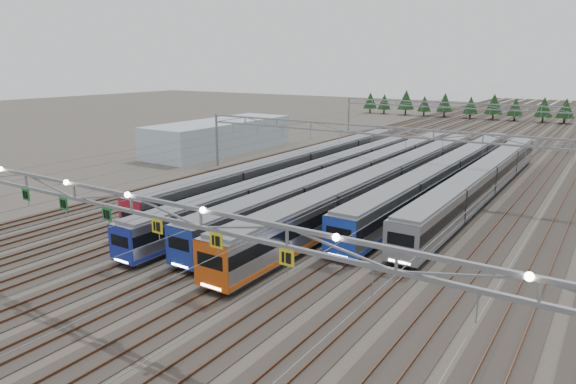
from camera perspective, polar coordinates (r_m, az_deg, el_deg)
The scene contains 13 objects.
ground at distance 34.81m, azimuth -16.12°, elevation -12.90°, with size 400.00×400.00×0.00m, color #47423A.
track_bed at distance 122.92m, azimuth 21.77°, elevation 6.60°, with size 54.00×260.00×5.42m.
train_a at distance 68.74m, azimuth 1.49°, elevation 2.95°, with size 2.93×57.71×3.82m.
train_b at distance 62.57m, azimuth 2.73°, elevation 1.63°, with size 2.64×57.83×3.43m.
train_c at distance 63.93m, azimuth 8.02°, elevation 1.90°, with size 2.84×62.34×3.70m.
train_d at distance 60.54m, azimuth 11.14°, elevation 1.20°, with size 3.01×61.94×3.93m.
train_e at distance 66.35m, azimuth 17.29°, elevation 1.92°, with size 2.96×57.83×3.86m.
train_f at distance 64.26m, azimuth 20.85°, elevation 1.22°, with size 2.92×52.72×3.80m.
gantry_near at distance 32.24m, azimuth -17.19°, elevation -1.63°, with size 56.36×0.61×8.08m.
gantry_mid at distance 65.05m, azimuth 11.10°, elevation 5.83°, with size 56.36×0.36×8.00m.
gantry_far at distance 107.84m, azimuth 20.34°, elevation 8.43°, with size 56.36×0.36×8.00m.
west_shed at distance 93.66m, azimuth -7.54°, elevation 6.18°, with size 10.00×30.00×5.43m, color #AAC4CB.
treeline at distance 154.33m, azimuth 25.23°, elevation 8.63°, with size 100.10×5.60×7.02m.
Camera 1 is at (24.14, -19.71, 15.50)m, focal length 32.00 mm.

